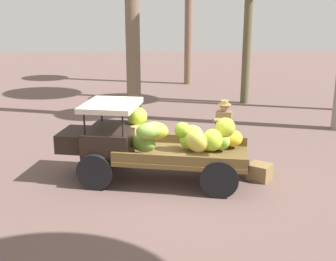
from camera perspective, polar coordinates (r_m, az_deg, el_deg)
ground_plane at (r=10.76m, az=0.93°, el=-6.27°), size 60.00×60.00×0.00m
truck at (r=10.44m, az=-2.21°, el=-1.51°), size 4.64×2.47×1.86m
farmer at (r=11.50m, az=7.18°, el=0.27°), size 0.56×0.52×1.73m
wooden_crate at (r=10.88m, az=11.73°, el=-5.25°), size 0.68×0.67×0.39m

